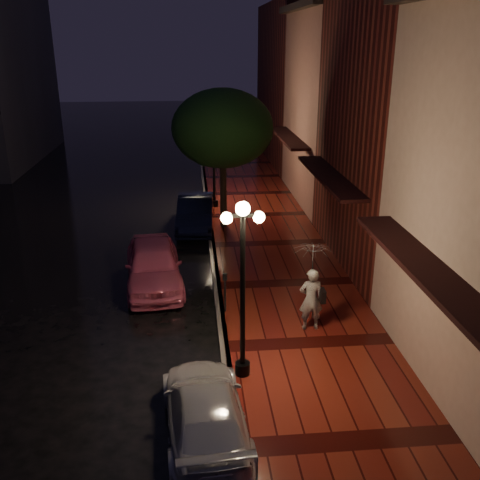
# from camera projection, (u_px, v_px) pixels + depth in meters

# --- Properties ---
(ground) EXTENTS (120.00, 120.00, 0.00)m
(ground) POSITION_uv_depth(u_px,v_px,m) (217.00, 290.00, 17.55)
(ground) COLOR black
(ground) RESTS_ON ground
(sidewalk) EXTENTS (4.50, 60.00, 0.15)m
(sidewalk) POSITION_uv_depth(u_px,v_px,m) (285.00, 285.00, 17.72)
(sidewalk) COLOR #4C110D
(sidewalk) RESTS_ON ground
(curb) EXTENTS (0.25, 60.00, 0.15)m
(curb) POSITION_uv_depth(u_px,v_px,m) (217.00, 288.00, 17.53)
(curb) COLOR #595451
(curb) RESTS_ON ground
(storefront_mid) EXTENTS (5.00, 8.00, 11.00)m
(storefront_mid) POSITION_uv_depth(u_px,v_px,m) (418.00, 109.00, 18.11)
(storefront_mid) COLOR #511914
(storefront_mid) RESTS_ON ground
(storefront_far) EXTENTS (5.00, 8.00, 9.00)m
(storefront_far) POSITION_uv_depth(u_px,v_px,m) (349.00, 111.00, 25.92)
(storefront_far) COLOR #8C5951
(storefront_far) RESTS_ON ground
(storefront_extra) EXTENTS (5.00, 12.00, 10.00)m
(storefront_extra) POSITION_uv_depth(u_px,v_px,m) (306.00, 85.00, 35.08)
(storefront_extra) COLOR #511914
(storefront_extra) RESTS_ON ground
(streetlamp_near) EXTENTS (0.96, 0.36, 4.31)m
(streetlamp_near) POSITION_uv_depth(u_px,v_px,m) (243.00, 281.00, 12.01)
(streetlamp_near) COLOR black
(streetlamp_near) RESTS_ON sidewalk
(streetlamp_far) EXTENTS (0.96, 0.36, 4.31)m
(streetlamp_far) POSITION_uv_depth(u_px,v_px,m) (214.00, 156.00, 25.08)
(streetlamp_far) COLOR black
(streetlamp_far) RESTS_ON sidewalk
(street_tree) EXTENTS (4.16, 4.16, 5.80)m
(street_tree) POSITION_uv_depth(u_px,v_px,m) (223.00, 131.00, 21.72)
(street_tree) COLOR black
(street_tree) RESTS_ON sidewalk
(pink_car) EXTENTS (2.23, 4.61, 1.52)m
(pink_car) POSITION_uv_depth(u_px,v_px,m) (153.00, 264.00, 17.60)
(pink_car) COLOR #D15679
(pink_car) RESTS_ON ground
(navy_car) EXTENTS (1.73, 4.36, 1.41)m
(navy_car) POSITION_uv_depth(u_px,v_px,m) (196.00, 213.00, 23.10)
(navy_car) COLOR black
(navy_car) RESTS_ON ground
(silver_car) EXTENTS (1.95, 4.15, 1.17)m
(silver_car) POSITION_uv_depth(u_px,v_px,m) (205.00, 412.00, 10.87)
(silver_car) COLOR #AFAFB7
(silver_car) RESTS_ON ground
(woman_with_umbrella) EXTENTS (1.04, 1.06, 2.51)m
(woman_with_umbrella) POSITION_uv_depth(u_px,v_px,m) (312.00, 274.00, 14.34)
(woman_with_umbrella) COLOR white
(woman_with_umbrella) RESTS_ON sidewalk
(parking_meter) EXTENTS (0.13, 0.12, 1.20)m
(parking_meter) POSITION_uv_depth(u_px,v_px,m) (225.00, 289.00, 15.61)
(parking_meter) COLOR black
(parking_meter) RESTS_ON sidewalk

